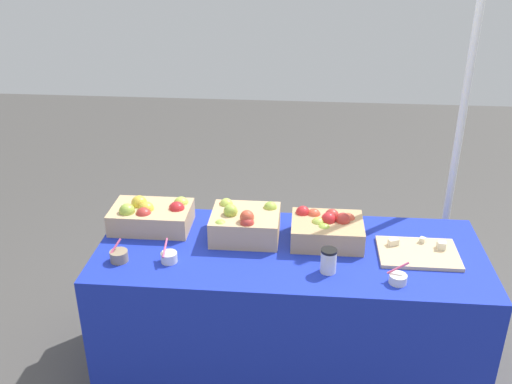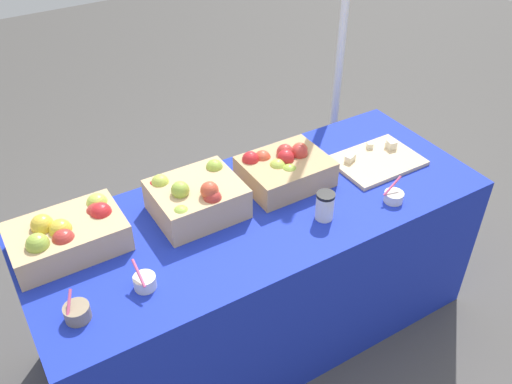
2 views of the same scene
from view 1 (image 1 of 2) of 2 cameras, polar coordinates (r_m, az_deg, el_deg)
name	(u,v)px [view 1 (image 1 of 2)]	position (r m, az deg, el deg)	size (l,w,h in m)	color
ground_plane	(287,365)	(3.29, 3.04, -16.71)	(10.00, 10.00, 0.00)	#474442
table	(288,310)	(3.06, 3.20, -11.57)	(1.90, 0.76, 0.74)	#192DB7
apple_crate_left	(153,215)	(3.05, -10.20, -2.28)	(0.41, 0.27, 0.16)	tan
apple_crate_middle	(244,223)	(2.91, -1.18, -3.11)	(0.34, 0.29, 0.19)	tan
apple_crate_right	(327,229)	(2.90, 7.02, -3.63)	(0.35, 0.28, 0.16)	tan
cutting_board_front	(418,253)	(2.90, 15.77, -5.81)	(0.38, 0.28, 0.06)	#D1B284
sample_bowl_near	(169,257)	(2.76, -8.62, -6.37)	(0.08, 0.10, 0.10)	silver
sample_bowl_mid	(119,256)	(2.81, -13.41, -6.16)	(0.09, 0.09, 0.10)	gray
sample_bowl_far	(398,278)	(2.66, 13.87, -8.31)	(0.10, 0.08, 0.10)	silver
coffee_cup	(328,261)	(2.66, 7.19, -6.76)	(0.07, 0.07, 0.12)	silver
tent_pole	(459,133)	(3.39, 19.48, 5.48)	(0.04, 0.04, 2.27)	white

